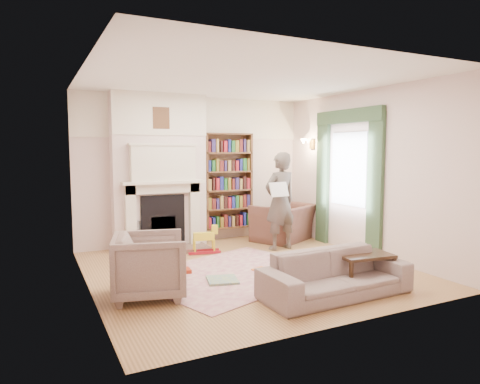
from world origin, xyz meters
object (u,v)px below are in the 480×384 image
armchair_left (150,265)px  sofa (336,274)px  bookcase (228,181)px  coffee_table (364,271)px  paraffin_heater (134,236)px  armchair_reading (283,222)px  man_reading (280,201)px  rocking_horse (204,240)px

armchair_left → sofa: 2.28m
bookcase → coffee_table: 3.67m
bookcase → paraffin_heater: bookcase is taller
armchair_reading → man_reading: man_reading is taller
coffee_table → paraffin_heater: bearing=131.5°
coffee_table → rocking_horse: size_ratio=1.25×
man_reading → coffee_table: (-0.15, -2.33, -0.65)m
bookcase → rocking_horse: (-0.87, -0.90, -0.93)m
armchair_left → sofa: armchair_left is taller
sofa → coffee_table: sofa is taller
armchair_reading → rocking_horse: 1.83m
bookcase → armchair_reading: bookcase is taller
man_reading → bookcase: bearing=-74.6°
sofa → rocking_horse: bearing=102.3°
bookcase → sofa: size_ratio=0.98×
sofa → rocking_horse: sofa is taller
armchair_reading → paraffin_heater: armchair_reading is taller
rocking_horse → sofa: bearing=-63.7°
man_reading → rocking_horse: bearing=-19.1°
armchair_left → rocking_horse: bearing=-24.1°
armchair_left → coffee_table: size_ratio=1.23×
armchair_left → paraffin_heater: bearing=6.4°
sofa → armchair_reading: bearing=68.1°
armchair_reading → sofa: bearing=42.0°
armchair_left → sofa: bearing=-101.3°
coffee_table → bookcase: bearing=102.6°
bookcase → paraffin_heater: bearing=-173.5°
bookcase → sofa: 3.75m
man_reading → sofa: bearing=67.4°
bookcase → sofa: (-0.21, -3.63, -0.90)m
bookcase → coffee_table: bookcase is taller
coffee_table → rocking_horse: 2.89m
man_reading → coffee_table: bearing=79.6°
paraffin_heater → rocking_horse: 1.26m
coffee_table → man_reading: bearing=93.5°
armchair_reading → armchair_left: armchair_left is taller
armchair_left → paraffin_heater: 2.46m
bookcase → man_reading: bearing=-67.9°
armchair_left → rocking_horse: 2.24m
coffee_table → paraffin_heater: size_ratio=1.27×
bookcase → armchair_reading: size_ratio=1.67×
bookcase → paraffin_heater: (-1.93, -0.22, -0.90)m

